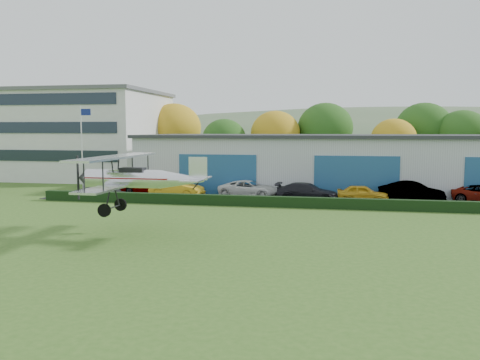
% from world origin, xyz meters
% --- Properties ---
extents(ground, '(300.00, 300.00, 0.00)m').
position_xyz_m(ground, '(0.00, 0.00, 0.00)').
color(ground, '#345C1D').
rests_on(ground, ground).
extents(apron, '(48.00, 9.00, 0.05)m').
position_xyz_m(apron, '(3.00, 21.00, 0.03)').
color(apron, black).
rests_on(apron, ground).
extents(hedge, '(46.00, 0.60, 0.80)m').
position_xyz_m(hedge, '(3.00, 16.20, 0.40)').
color(hedge, black).
rests_on(hedge, ground).
extents(hangar, '(40.60, 12.60, 5.30)m').
position_xyz_m(hangar, '(5.00, 27.98, 2.66)').
color(hangar, '#B2B7BC').
rests_on(hangar, ground).
extents(office_block, '(20.60, 15.60, 10.40)m').
position_xyz_m(office_block, '(-28.00, 35.00, 5.21)').
color(office_block, silver).
rests_on(office_block, ground).
extents(flagpole, '(1.05, 0.10, 8.00)m').
position_xyz_m(flagpole, '(-19.88, 22.00, 4.78)').
color(flagpole, silver).
rests_on(flagpole, ground).
extents(tree_belt, '(75.70, 13.22, 10.12)m').
position_xyz_m(tree_belt, '(0.85, 40.62, 5.61)').
color(tree_belt, '#3D2614').
rests_on(tree_belt, ground).
extents(distant_hills, '(430.00, 196.00, 56.00)m').
position_xyz_m(distant_hills, '(-4.38, 140.00, -13.05)').
color(distant_hills, '#4C6642').
rests_on(distant_hills, ground).
extents(car_0, '(4.26, 1.83, 1.43)m').
position_xyz_m(car_0, '(-13.77, 21.69, 0.77)').
color(car_0, gray).
rests_on(car_0, apron).
extents(car_1, '(4.89, 2.43, 1.54)m').
position_xyz_m(car_1, '(-9.96, 19.56, 0.82)').
color(car_1, gold).
rests_on(car_1, apron).
extents(car_2, '(5.44, 3.05, 1.44)m').
position_xyz_m(car_2, '(-3.89, 20.63, 0.77)').
color(car_2, silver).
rests_on(car_2, apron).
extents(car_3, '(5.17, 2.40, 1.46)m').
position_xyz_m(car_3, '(1.06, 19.46, 0.78)').
color(car_3, black).
rests_on(car_3, apron).
extents(car_4, '(4.12, 1.90, 1.37)m').
position_xyz_m(car_4, '(5.42, 19.70, 0.73)').
color(car_4, gold).
rests_on(car_4, apron).
extents(car_5, '(5.21, 3.65, 1.63)m').
position_xyz_m(car_5, '(9.24, 20.40, 0.86)').
color(car_5, gray).
rests_on(car_5, apron).
extents(biplane, '(7.38, 8.38, 3.16)m').
position_xyz_m(biplane, '(-7.37, 4.61, 3.27)').
color(biplane, silver).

